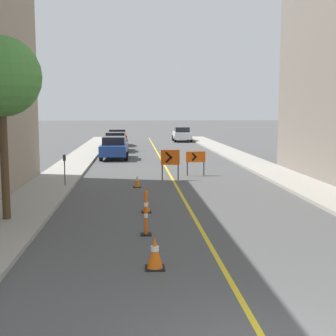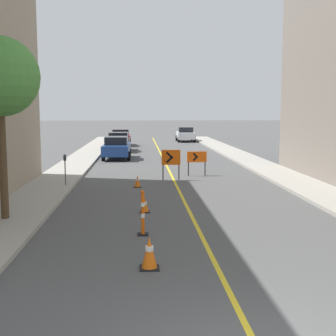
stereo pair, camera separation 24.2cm
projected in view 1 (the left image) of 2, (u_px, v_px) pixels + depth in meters
name	position (u px, v px, depth m)	size (l,w,h in m)	color
lane_stripe	(162.00, 160.00, 32.33)	(0.12, 52.72, 0.01)	gold
sidewalk_left	(78.00, 160.00, 31.91)	(2.18, 52.72, 0.14)	#9E998E
sidewalk_right	(243.00, 158.00, 32.74)	(2.18, 52.72, 0.14)	#9E998E
traffic_cone_nearest	(155.00, 253.00, 10.16)	(0.43, 0.43, 0.71)	black
traffic_cone_second	(146.00, 205.00, 15.78)	(0.33, 0.33, 0.50)	black
traffic_cone_third	(137.00, 181.00, 20.93)	(0.35, 0.35, 0.53)	black
delineator_post_front	(146.00, 216.00, 12.87)	(0.30, 0.30, 1.26)	black
arrow_barricade_primary	(170.00, 159.00, 22.97)	(0.93, 0.12, 1.50)	#EF560C
arrow_barricade_secondary	(196.00, 158.00, 24.59)	(1.04, 0.12, 1.28)	#EF560C
parked_car_curb_near	(114.00, 148.00, 32.96)	(1.95, 4.35, 1.59)	navy
parked_car_curb_mid	(116.00, 142.00, 39.22)	(1.94, 4.32, 1.59)	black
parked_car_curb_far	(117.00, 137.00, 45.37)	(1.98, 4.37, 1.59)	maroon
parked_car_opposite_side	(182.00, 134.00, 51.34)	(1.95, 4.34, 1.59)	silver
parking_meter_near_curb	(64.00, 164.00, 20.55)	(0.12, 0.11, 1.37)	#4C4C51
street_tree_left_near	(1.00, 78.00, 13.79)	(2.39, 2.39, 5.49)	#4C3823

